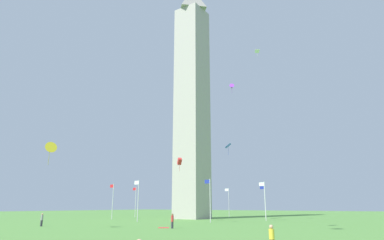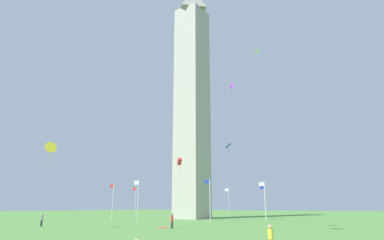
{
  "view_description": "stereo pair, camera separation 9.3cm",
  "coord_description": "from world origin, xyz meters",
  "px_view_note": "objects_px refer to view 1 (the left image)",
  "views": [
    {
      "loc": [
        -41.38,
        60.26,
        2.72
      ],
      "look_at": [
        0.0,
        0.0,
        21.8
      ],
      "focal_mm": 30.76,
      "sensor_mm": 36.0,
      "label": 1
    },
    {
      "loc": [
        -41.46,
        60.21,
        2.72
      ],
      "look_at": [
        0.0,
        0.0,
        21.8
      ],
      "focal_mm": 30.76,
      "sensor_mm": 36.0,
      "label": 2
    }
  ],
  "objects_px": {
    "kite_white_diamond": "(257,51)",
    "flagpole_w": "(229,201)",
    "flagpole_e": "(138,198)",
    "flagpole_sw": "(265,200)",
    "person_yellow_shirt": "(272,239)",
    "kite_red_box": "(180,161)",
    "person_red_shirt": "(172,221)",
    "kite_blue_diamond": "(228,146)",
    "flagpole_se": "(210,198)",
    "flagpole_s": "(265,199)",
    "kite_yellow_delta": "(50,149)",
    "flagpole_nw": "(180,201)",
    "flagpole_n": "(135,200)",
    "picnic_blanket_near_first_person": "(164,228)",
    "flagpole_ne": "(113,200)",
    "obelisk_monument": "(192,93)",
    "person_gray_shirt": "(42,220)",
    "kite_purple_delta": "(232,87)"
  },
  "relations": [
    {
      "from": "flagpole_se",
      "to": "kite_blue_diamond",
      "type": "relative_size",
      "value": 3.07
    },
    {
      "from": "obelisk_monument",
      "to": "kite_red_box",
      "type": "height_order",
      "value": "obelisk_monument"
    },
    {
      "from": "kite_yellow_delta",
      "to": "kite_blue_diamond",
      "type": "distance_m",
      "value": 35.48
    },
    {
      "from": "flagpole_ne",
      "to": "flagpole_w",
      "type": "bearing_deg",
      "value": -112.5
    },
    {
      "from": "flagpole_n",
      "to": "picnic_blanket_near_first_person",
      "type": "distance_m",
      "value": 40.24
    },
    {
      "from": "person_red_shirt",
      "to": "kite_yellow_delta",
      "type": "bearing_deg",
      "value": 89.51
    },
    {
      "from": "flagpole_e",
      "to": "flagpole_sw",
      "type": "xyz_separation_m",
      "value": [
        -11.82,
        -28.54,
        0.0
      ]
    },
    {
      "from": "flagpole_e",
      "to": "picnic_blanket_near_first_person",
      "type": "relative_size",
      "value": 3.98
    },
    {
      "from": "obelisk_monument",
      "to": "person_red_shirt",
      "type": "bearing_deg",
      "value": 119.93
    },
    {
      "from": "kite_white_diamond",
      "to": "flagpole_w",
      "type": "bearing_deg",
      "value": -46.5
    },
    {
      "from": "flagpole_se",
      "to": "kite_blue_diamond",
      "type": "distance_m",
      "value": 13.7
    },
    {
      "from": "person_yellow_shirt",
      "to": "kite_red_box",
      "type": "xyz_separation_m",
      "value": [
        28.29,
        -28.85,
        9.79
      ]
    },
    {
      "from": "person_gray_shirt",
      "to": "person_yellow_shirt",
      "type": "bearing_deg",
      "value": -70.24
    },
    {
      "from": "flagpole_s",
      "to": "kite_white_diamond",
      "type": "relative_size",
      "value": 4.81
    },
    {
      "from": "flagpole_se",
      "to": "kite_yellow_delta",
      "type": "relative_size",
      "value": 2.6
    },
    {
      "from": "person_yellow_shirt",
      "to": "flagpole_e",
      "type": "bearing_deg",
      "value": 44.82
    },
    {
      "from": "flagpole_s",
      "to": "flagpole_nw",
      "type": "relative_size",
      "value": 1.0
    },
    {
      "from": "flagpole_w",
      "to": "kite_blue_diamond",
      "type": "relative_size",
      "value": 3.07
    },
    {
      "from": "picnic_blanket_near_first_person",
      "to": "flagpole_se",
      "type": "bearing_deg",
      "value": -82.8
    },
    {
      "from": "flagpole_s",
      "to": "person_red_shirt",
      "type": "relative_size",
      "value": 4.01
    },
    {
      "from": "person_red_shirt",
      "to": "flagpole_w",
      "type": "bearing_deg",
      "value": -26.56
    },
    {
      "from": "flagpole_n",
      "to": "flagpole_se",
      "type": "bearing_deg",
      "value": 157.5
    },
    {
      "from": "obelisk_monument",
      "to": "person_yellow_shirt",
      "type": "xyz_separation_m",
      "value": [
        -33.69,
        40.76,
        -27.49
      ]
    },
    {
      "from": "person_gray_shirt",
      "to": "picnic_blanket_near_first_person",
      "type": "xyz_separation_m",
      "value": [
        -15.38,
        -7.29,
        -0.85
      ]
    },
    {
      "from": "person_red_shirt",
      "to": "flagpole_e",
      "type": "bearing_deg",
      "value": 11.11
    },
    {
      "from": "flagpole_nw",
      "to": "person_red_shirt",
      "type": "bearing_deg",
      "value": 125.29
    },
    {
      "from": "flagpole_nw",
      "to": "flagpole_n",
      "type": "bearing_deg",
      "value": 67.5
    },
    {
      "from": "kite_yellow_delta",
      "to": "kite_red_box",
      "type": "relative_size",
      "value": 1.11
    },
    {
      "from": "flagpole_n",
      "to": "kite_purple_delta",
      "type": "xyz_separation_m",
      "value": [
        -30.78,
        6.86,
        20.91
      ]
    },
    {
      "from": "flagpole_s",
      "to": "person_yellow_shirt",
      "type": "distance_m",
      "value": 44.29
    },
    {
      "from": "person_red_shirt",
      "to": "picnic_blanket_near_first_person",
      "type": "bearing_deg",
      "value": 28.15
    },
    {
      "from": "person_red_shirt",
      "to": "person_yellow_shirt",
      "type": "relative_size",
      "value": 1.1
    },
    {
      "from": "flagpole_n",
      "to": "person_yellow_shirt",
      "type": "xyz_separation_m",
      "value": [
        -50.47,
        40.76,
        -3.15
      ]
    },
    {
      "from": "flagpole_se",
      "to": "kite_yellow_delta",
      "type": "bearing_deg",
      "value": 74.67
    },
    {
      "from": "person_red_shirt",
      "to": "kite_blue_diamond",
      "type": "xyz_separation_m",
      "value": [
        4.62,
        -23.79,
        13.36
      ]
    },
    {
      "from": "obelisk_monument",
      "to": "flagpole_n",
      "type": "xyz_separation_m",
      "value": [
        16.78,
        0.0,
        -24.34
      ]
    },
    {
      "from": "person_yellow_shirt",
      "to": "flagpole_sw",
      "type": "bearing_deg",
      "value": 12.93
    },
    {
      "from": "flagpole_s",
      "to": "kite_purple_delta",
      "type": "bearing_deg",
      "value": 68.87
    },
    {
      "from": "flagpole_nw",
      "to": "kite_purple_delta",
      "type": "distance_m",
      "value": 38.16
    },
    {
      "from": "person_yellow_shirt",
      "to": "picnic_blanket_near_first_person",
      "type": "bearing_deg",
      "value": 44.28
    },
    {
      "from": "kite_red_box",
      "to": "kite_blue_diamond",
      "type": "relative_size",
      "value": 1.06
    },
    {
      "from": "flagpole_ne",
      "to": "flagpole_nw",
      "type": "distance_m",
      "value": 23.64
    },
    {
      "from": "flagpole_s",
      "to": "person_red_shirt",
      "type": "height_order",
      "value": "flagpole_s"
    },
    {
      "from": "flagpole_se",
      "to": "flagpole_s",
      "type": "height_order",
      "value": "same"
    },
    {
      "from": "flagpole_nw",
      "to": "kite_red_box",
      "type": "bearing_deg",
      "value": 126.07
    },
    {
      "from": "person_gray_shirt",
      "to": "kite_red_box",
      "type": "height_order",
      "value": "kite_red_box"
    },
    {
      "from": "person_yellow_shirt",
      "to": "kite_white_diamond",
      "type": "distance_m",
      "value": 53.38
    },
    {
      "from": "flagpole_se",
      "to": "kite_white_diamond",
      "type": "relative_size",
      "value": 4.81
    },
    {
      "from": "person_gray_shirt",
      "to": "kite_yellow_delta",
      "type": "xyz_separation_m",
      "value": [
        -6.54,
        4.05,
        8.52
      ]
    },
    {
      "from": "flagpole_s",
      "to": "flagpole_se",
      "type": "bearing_deg",
      "value": 67.5
    }
  ]
}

